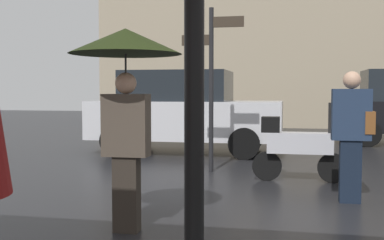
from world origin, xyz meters
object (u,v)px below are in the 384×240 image
at_px(pedestrian_with_umbrella, 126,66).
at_px(pedestrian_with_bag, 352,129).
at_px(parked_car_right, 184,111).
at_px(parked_scooter, 297,146).
at_px(street_signpost, 212,73).

xyz_separation_m(pedestrian_with_umbrella, pedestrian_with_bag, (2.36, 1.77, -0.72)).
relative_size(pedestrian_with_umbrella, parked_car_right, 0.47).
xyz_separation_m(pedestrian_with_bag, parked_scooter, (-0.66, 1.29, -0.38)).
bearing_deg(parked_car_right, street_signpost, 112.60).
relative_size(pedestrian_with_umbrella, parked_scooter, 1.38).
xyz_separation_m(pedestrian_with_bag, street_signpost, (-2.10, 1.93, 0.79)).
bearing_deg(parked_car_right, pedestrian_with_bag, 125.34).
relative_size(parked_scooter, street_signpost, 0.51).
bearing_deg(parked_scooter, street_signpost, 170.60).
xyz_separation_m(pedestrian_with_umbrella, street_signpost, (0.25, 3.70, 0.08)).
distance_m(parked_scooter, parked_car_right, 4.08).
bearing_deg(pedestrian_with_bag, parked_car_right, -171.16).
bearing_deg(pedestrian_with_bag, parked_scooter, -179.22).
relative_size(pedestrian_with_bag, street_signpost, 0.58).
height_order(pedestrian_with_umbrella, street_signpost, street_signpost).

